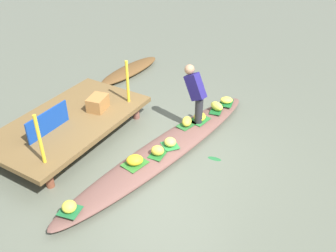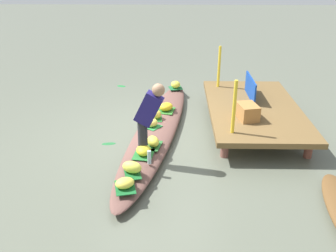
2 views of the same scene
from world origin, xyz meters
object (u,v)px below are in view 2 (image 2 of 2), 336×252
(banana_bunch_5, at_px, (132,167))
(produce_crate, at_px, (248,112))
(vendor_person, at_px, (149,114))
(market_banner, at_px, (250,88))
(banana_bunch_0, at_px, (155,114))
(banana_bunch_2, at_px, (153,141))
(vendor_boat, at_px, (157,130))
(banana_bunch_7, at_px, (125,183))
(banana_bunch_4, at_px, (144,150))
(banana_bunch_1, at_px, (166,107))
(banana_bunch_3, at_px, (152,123))
(banana_bunch_6, at_px, (176,85))
(water_bottle, at_px, (149,157))

(banana_bunch_5, distance_m, produce_crate, 2.52)
(vendor_person, relative_size, market_banner, 1.21)
(banana_bunch_0, relative_size, banana_bunch_2, 0.84)
(vendor_boat, height_order, banana_bunch_7, banana_bunch_7)
(banana_bunch_4, relative_size, banana_bunch_7, 1.07)
(vendor_boat, distance_m, market_banner, 2.23)
(banana_bunch_1, distance_m, banana_bunch_2, 1.58)
(banana_bunch_3, bearing_deg, banana_bunch_1, 162.05)
(banana_bunch_6, bearing_deg, banana_bunch_2, -7.23)
(banana_bunch_0, bearing_deg, banana_bunch_2, 0.88)
(banana_bunch_0, bearing_deg, banana_bunch_7, -7.38)
(vendor_boat, relative_size, banana_bunch_6, 23.11)
(banana_bunch_1, distance_m, banana_bunch_6, 1.44)
(banana_bunch_0, distance_m, banana_bunch_6, 1.90)
(banana_bunch_7, distance_m, market_banner, 3.84)
(vendor_person, bearing_deg, market_banner, 135.70)
(banana_bunch_3, xyz_separation_m, banana_bunch_7, (2.02, -0.26, -0.01))
(banana_bunch_4, xyz_separation_m, produce_crate, (-1.00, 1.84, 0.27))
(market_banner, distance_m, produce_crate, 1.15)
(banana_bunch_4, distance_m, banana_bunch_6, 3.34)
(banana_bunch_2, bearing_deg, banana_bunch_3, -174.80)
(banana_bunch_5, relative_size, produce_crate, 0.69)
(banana_bunch_2, bearing_deg, vendor_boat, 178.48)
(banana_bunch_0, height_order, banana_bunch_7, banana_bunch_0)
(banana_bunch_5, xyz_separation_m, produce_crate, (-1.56, 1.97, 0.26))
(banana_bunch_1, relative_size, produce_crate, 0.68)
(produce_crate, bearing_deg, banana_bunch_7, -46.27)
(banana_bunch_3, distance_m, banana_bunch_7, 2.04)
(market_banner, height_order, produce_crate, market_banner)
(banana_bunch_1, xyz_separation_m, banana_bunch_5, (2.42, -0.45, 0.01))
(banana_bunch_0, relative_size, water_bottle, 1.06)
(produce_crate, bearing_deg, vendor_boat, -94.86)
(banana_bunch_2, height_order, banana_bunch_5, banana_bunch_5)
(vendor_boat, relative_size, banana_bunch_2, 18.48)
(banana_bunch_4, bearing_deg, vendor_boat, 172.01)
(banana_bunch_3, bearing_deg, banana_bunch_2, 5.20)
(banana_bunch_7, bearing_deg, banana_bunch_2, 165.33)
(banana_bunch_2, bearing_deg, banana_bunch_6, 172.77)
(banana_bunch_7, bearing_deg, banana_bunch_3, 172.82)
(banana_bunch_1, distance_m, market_banner, 1.82)
(banana_bunch_5, xyz_separation_m, market_banner, (-2.68, 2.22, 0.34))
(banana_bunch_2, height_order, banana_bunch_4, banana_bunch_2)
(banana_bunch_0, xyz_separation_m, market_banner, (-0.68, 1.97, 0.34))
(banana_bunch_1, distance_m, banana_bunch_7, 2.86)
(banana_bunch_2, bearing_deg, vendor_person, -11.60)
(banana_bunch_4, relative_size, water_bottle, 1.31)
(vendor_boat, bearing_deg, produce_crate, 94.55)
(banana_bunch_7, xyz_separation_m, vendor_person, (-1.01, 0.28, 0.61))
(vendor_boat, bearing_deg, water_bottle, 7.47)
(banana_bunch_1, distance_m, produce_crate, 1.77)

